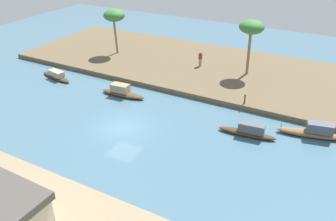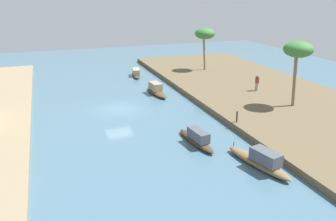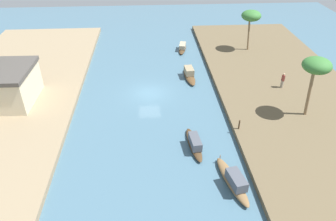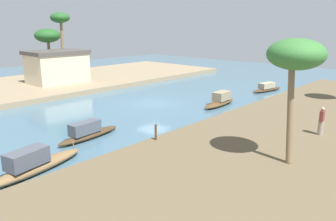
# 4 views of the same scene
# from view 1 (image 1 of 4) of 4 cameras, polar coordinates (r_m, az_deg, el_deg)

# --- Properties ---
(river_water) EXTENTS (74.44, 74.44, 0.00)m
(river_water) POSITION_cam_1_polar(r_m,az_deg,el_deg) (29.91, -7.44, -2.77)
(river_water) COLOR #476B7F
(river_water) RESTS_ON ground
(riverbank_left) EXTENTS (43.34, 15.56, 0.52)m
(riverbank_left) POSITION_cam_1_polar(r_m,az_deg,el_deg) (41.99, 4.86, 7.31)
(riverbank_left) COLOR brown
(riverbank_left) RESTS_ON ground
(sampan_midstream) EXTENTS (4.81, 1.38, 1.17)m
(sampan_midstream) POSITION_cam_1_polar(r_m,az_deg,el_deg) (29.07, 13.11, -3.30)
(sampan_midstream) COLOR #47331E
(sampan_midstream) RESTS_ON river_water
(sampan_open_hull) EXTENTS (5.46, 2.07, 1.33)m
(sampan_open_hull) POSITION_cam_1_polar(r_m,az_deg,el_deg) (30.53, 22.81, -3.21)
(sampan_open_hull) COLOR brown
(sampan_open_hull) RESTS_ON river_water
(sampan_downstream_large) EXTENTS (4.80, 1.47, 1.24)m
(sampan_downstream_large) POSITION_cam_1_polar(r_m,az_deg,el_deg) (35.10, -7.55, 3.06)
(sampan_downstream_large) COLOR brown
(sampan_downstream_large) RESTS_ON river_water
(sampan_with_tall_canopy) EXTENTS (4.67, 1.78, 0.95)m
(sampan_with_tall_canopy) POSITION_cam_1_polar(r_m,az_deg,el_deg) (40.76, -17.86, 5.47)
(sampan_with_tall_canopy) COLOR #47331E
(sampan_with_tall_canopy) RESTS_ON river_water
(person_on_near_bank) EXTENTS (0.40, 0.34, 1.76)m
(person_on_near_bank) POSITION_cam_1_polar(r_m,az_deg,el_deg) (40.98, 5.32, 8.32)
(person_on_near_bank) COLOR gray
(person_on_near_bank) RESTS_ON riverbank_left
(mooring_post) EXTENTS (0.14, 0.14, 0.95)m
(mooring_post) POSITION_cam_1_polar(r_m,az_deg,el_deg) (32.91, 12.48, 1.84)
(mooring_post) COLOR #4C3823
(mooring_post) RESTS_ON riverbank_left
(palm_tree_left_near) EXTENTS (2.64, 2.64, 6.02)m
(palm_tree_left_near) POSITION_cam_1_polar(r_m,az_deg,el_deg) (38.15, 13.56, 13.03)
(palm_tree_left_near) COLOR #7F6647
(palm_tree_left_near) RESTS_ON riverbank_left
(palm_tree_left_far) EXTENTS (2.65, 2.65, 5.57)m
(palm_tree_left_far) POSITION_cam_1_polar(r_m,az_deg,el_deg) (44.53, -8.83, 15.11)
(palm_tree_left_far) COLOR #7F6647
(palm_tree_left_far) RESTS_ON riverbank_left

